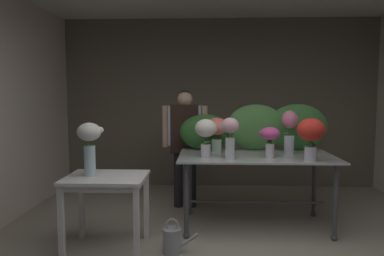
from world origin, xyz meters
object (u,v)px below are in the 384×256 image
Objects in this scene: display_table_glass at (256,166)px; vase_blush_freesia at (230,133)px; vase_coral_snapdragons at (217,129)px; vase_scarlet_hydrangea at (311,133)px; vase_ivory_stock at (206,132)px; watering_can at (173,240)px; vase_fuchsia_lilies at (270,137)px; vase_white_roses_tall at (90,143)px; vase_rosy_anemones at (289,129)px; florist at (185,136)px; side_table_white at (106,185)px.

display_table_glass is 0.58m from vase_blush_freesia.
vase_coral_snapdragons is 1.10m from vase_scarlet_hydrangea.
watering_can is (-0.31, -0.60, -0.99)m from vase_ivory_stock.
vase_scarlet_hydrangea is 1.33× the size of vase_fuchsia_lilies.
vase_white_roses_tall reaches higher than watering_can.
vase_rosy_anemones is at bearing 33.48° from watering_can.
vase_ivory_stock is at bearing 179.86° from vase_fuchsia_lilies.
vase_rosy_anemones is 1.13× the size of vase_blush_freesia.
watering_can is at bearing -146.52° from vase_rosy_anemones.
vase_white_roses_tall is (-1.70, -0.69, 0.35)m from display_table_glass.
vase_ivory_stock is 1.02× the size of vase_coral_snapdragons.
florist is 4.46× the size of watering_can.
side_table_white is 1.20m from vase_ivory_stock.
display_table_glass is 4.25× the size of vase_coral_snapdragons.
side_table_white is at bearing 173.64° from watering_can.
vase_coral_snapdragons is at bearing 64.71° from watering_can.
side_table_white is (-1.55, -0.69, -0.07)m from display_table_glass.
display_table_glass is 5.24× the size of vase_fuchsia_lilies.
vase_rosy_anemones is 0.79m from vase_blush_freesia.
side_table_white is 1.80m from vase_fuchsia_lilies.
florist reaches higher than vase_scarlet_hydrangea.
display_table_glass is 0.40m from vase_fuchsia_lilies.
vase_rosy_anemones is at bearing 20.24° from vase_white_roses_tall.
vase_white_roses_tall is at bearing -145.51° from vase_coral_snapdragons.
florist reaches higher than vase_blush_freesia.
vase_ivory_stock is 0.83× the size of vase_rosy_anemones.
florist is at bearing 88.81° from watering_can.
vase_rosy_anemones reaches higher than side_table_white.
vase_scarlet_hydrangea is (0.51, -0.37, 0.42)m from display_table_glass.
vase_ivory_stock is at bearing -165.74° from vase_rosy_anemones.
display_table_glass is at bearing -39.55° from florist.
watering_can is (-0.89, -0.76, -0.58)m from display_table_glass.
display_table_glass is 1.14m from florist.
vase_rosy_anemones is at bearing 12.26° from display_table_glass.
florist is 1.40m from vase_rosy_anemones.
florist is at bearing 141.84° from vase_scarlet_hydrangea.
vase_ivory_stock reaches higher than display_table_glass.
florist is 3.53× the size of vase_blush_freesia.
vase_coral_snapdragons is 1.52m from vase_white_roses_tall.
vase_fuchsia_lilies is at bearing 17.42° from side_table_white.
watering_can is at bearing -6.36° from side_table_white.
vase_blush_freesia is 1.44m from vase_white_roses_tall.
vase_white_roses_tall is (-0.84, -1.39, 0.09)m from florist.
vase_coral_snapdragons is 0.47m from vase_blush_freesia.
vase_fuchsia_lilies is 0.75× the size of vase_blush_freesia.
vase_scarlet_hydrangea is 0.83m from vase_blush_freesia.
watering_can is (-0.44, -0.93, -0.98)m from vase_coral_snapdragons.
vase_blush_freesia is at bearing -139.15° from display_table_glass.
vase_coral_snapdragons is at bearing 34.49° from vase_white_roses_tall.
side_table_white is at bearing -161.49° from vase_blush_freesia.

